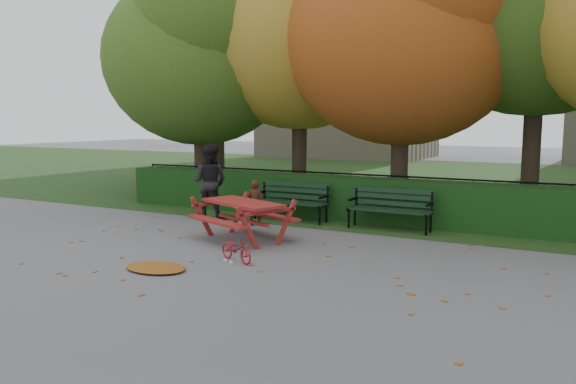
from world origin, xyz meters
The scene contains 17 objects.
ground centered at (0.00, 0.00, 0.00)m, with size 90.00×90.00×0.00m, color slate.
grass_strip centered at (0.00, 14.00, 0.01)m, with size 90.00×90.00×0.00m, color #1D3817.
building_left centered at (-9.00, 26.00, 7.50)m, with size 10.00×7.00×15.00m, color tan.
hedge centered at (0.00, 4.50, 0.50)m, with size 13.00×0.90×1.00m, color black.
iron_fence centered at (0.00, 5.30, 0.54)m, with size 14.00×0.04×1.02m.
tree_a centered at (-5.19, 5.58, 4.52)m, with size 5.88×5.60×7.48m.
tree_b centered at (-2.44, 6.75, 5.40)m, with size 6.72×6.40×8.79m.
tree_c centered at (0.83, 5.96, 4.82)m, with size 6.30×6.00×8.00m.
tree_f centered at (-7.13, 9.24, 5.69)m, with size 6.93×6.60×9.19m.
bench_left centered at (-1.30, 3.70, 0.52)m, with size 1.80×0.57×0.88m.
bench_right centered at (1.10, 3.70, 0.52)m, with size 1.80×0.57×0.88m.
picnic_table centered at (-1.12, 1.29, 0.60)m, with size 2.22×2.02×0.88m.
leaf_pile centered at (-1.13, -1.21, 0.04)m, with size 1.04×0.72×0.07m, color brown.
leaf_scatter centered at (0.00, 0.30, 0.01)m, with size 9.00×5.70×0.01m, color brown, non-canonical shape.
child centered at (-1.71, 2.72, 0.52)m, with size 0.38×0.25×1.03m, color #3E1C13.
adult centered at (-3.08, 2.90, 0.90)m, with size 0.87×0.68×1.79m, color black.
bicycle centered at (-0.29, -0.18, 0.22)m, with size 0.29×0.83×0.44m, color #AA0F1A.
Camera 1 is at (4.81, -7.83, 2.35)m, focal length 35.00 mm.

